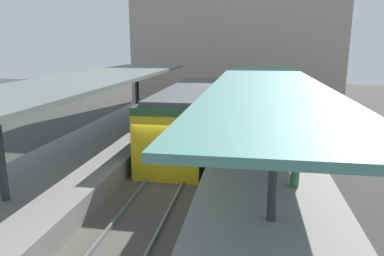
{
  "coord_description": "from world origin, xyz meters",
  "views": [
    {
      "loc": [
        3.18,
        -13.69,
        5.42
      ],
      "look_at": [
        0.42,
        3.04,
        1.51
      ],
      "focal_mm": 33.75,
      "sensor_mm": 36.0,
      "label": 1
    }
  ],
  "objects_px": {
    "commuter_train": "(189,117)",
    "platform_bench": "(288,130)",
    "passenger_mid_platform": "(264,129)",
    "passenger_far_end": "(252,111)",
    "passenger_near_bench": "(296,161)",
    "litter_bin": "(238,146)",
    "platform_sign": "(277,101)"
  },
  "relations": [
    {
      "from": "commuter_train",
      "to": "platform_bench",
      "type": "height_order",
      "value": "commuter_train"
    },
    {
      "from": "passenger_mid_platform",
      "to": "passenger_far_end",
      "type": "bearing_deg",
      "value": 96.44
    },
    {
      "from": "platform_bench",
      "to": "passenger_near_bench",
      "type": "distance_m",
      "value": 6.11
    },
    {
      "from": "platform_bench",
      "to": "litter_bin",
      "type": "height_order",
      "value": "platform_bench"
    },
    {
      "from": "passenger_near_bench",
      "to": "passenger_far_end",
      "type": "bearing_deg",
      "value": 98.87
    },
    {
      "from": "passenger_near_bench",
      "to": "passenger_far_end",
      "type": "xyz_separation_m",
      "value": [
        -1.38,
        8.83,
        -0.05
      ]
    },
    {
      "from": "platform_sign",
      "to": "commuter_train",
      "type": "bearing_deg",
      "value": -174.32
    },
    {
      "from": "passenger_far_end",
      "to": "platform_sign",
      "type": "bearing_deg",
      "value": -44.31
    },
    {
      "from": "commuter_train",
      "to": "platform_sign",
      "type": "relative_size",
      "value": 5.1
    },
    {
      "from": "platform_bench",
      "to": "litter_bin",
      "type": "relative_size",
      "value": 1.75
    },
    {
      "from": "litter_bin",
      "to": "passenger_mid_platform",
      "type": "relative_size",
      "value": 0.47
    },
    {
      "from": "commuter_train",
      "to": "passenger_mid_platform",
      "type": "relative_size",
      "value": 6.67
    },
    {
      "from": "platform_sign",
      "to": "passenger_near_bench",
      "type": "relative_size",
      "value": 1.32
    },
    {
      "from": "passenger_mid_platform",
      "to": "litter_bin",
      "type": "bearing_deg",
      "value": -131.44
    },
    {
      "from": "passenger_far_end",
      "to": "platform_bench",
      "type": "bearing_deg",
      "value": -57.84
    },
    {
      "from": "passenger_far_end",
      "to": "passenger_mid_platform",
      "type": "bearing_deg",
      "value": -83.56
    },
    {
      "from": "platform_bench",
      "to": "platform_sign",
      "type": "relative_size",
      "value": 0.63
    },
    {
      "from": "passenger_near_bench",
      "to": "passenger_far_end",
      "type": "distance_m",
      "value": 8.93
    },
    {
      "from": "platform_sign",
      "to": "passenger_near_bench",
      "type": "bearing_deg",
      "value": -88.82
    },
    {
      "from": "commuter_train",
      "to": "passenger_far_end",
      "type": "xyz_separation_m",
      "value": [
        3.27,
        1.64,
        0.09
      ]
    },
    {
      "from": "platform_bench",
      "to": "platform_sign",
      "type": "height_order",
      "value": "platform_sign"
    },
    {
      "from": "passenger_far_end",
      "to": "commuter_train",
      "type": "bearing_deg",
      "value": -153.36
    },
    {
      "from": "platform_bench",
      "to": "passenger_mid_platform",
      "type": "xyz_separation_m",
      "value": [
        -1.21,
        -1.79,
        0.41
      ]
    },
    {
      "from": "litter_bin",
      "to": "passenger_mid_platform",
      "type": "height_order",
      "value": "passenger_mid_platform"
    },
    {
      "from": "passenger_mid_platform",
      "to": "passenger_far_end",
      "type": "height_order",
      "value": "passenger_mid_platform"
    },
    {
      "from": "litter_bin",
      "to": "passenger_mid_platform",
      "type": "xyz_separation_m",
      "value": [
        1.06,
        1.2,
        0.48
      ]
    },
    {
      "from": "platform_sign",
      "to": "passenger_far_end",
      "type": "distance_m",
      "value": 1.89
    },
    {
      "from": "passenger_near_bench",
      "to": "platform_bench",
      "type": "bearing_deg",
      "value": 86.74
    },
    {
      "from": "commuter_train",
      "to": "litter_bin",
      "type": "distance_m",
      "value": 4.92
    },
    {
      "from": "platform_bench",
      "to": "passenger_far_end",
      "type": "bearing_deg",
      "value": 122.16
    },
    {
      "from": "platform_sign",
      "to": "passenger_far_end",
      "type": "height_order",
      "value": "platform_sign"
    },
    {
      "from": "litter_bin",
      "to": "passenger_near_bench",
      "type": "height_order",
      "value": "passenger_near_bench"
    }
  ]
}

